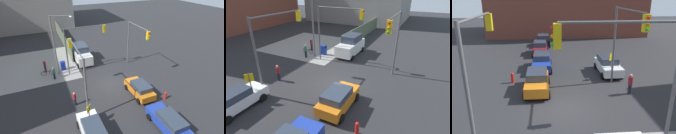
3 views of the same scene
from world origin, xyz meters
The scene contains 18 objects.
ground_plane centered at (0.00, 0.00, 0.00)m, with size 120.00×120.00×0.00m, color #28282B.
sidewalk_corner centered at (9.00, 9.00, 0.01)m, with size 12.00×12.00×0.01m, color gray.
construction_fence centered at (16.82, 3.20, 1.20)m, with size 17.64×0.12×2.40m, color #56664C.
traffic_signal_nw_corner centered at (-2.26, 4.50, 4.65)m, with size 5.83×0.36×6.50m.
traffic_signal_se_corner centered at (2.56, -4.50, 4.61)m, with size 5.12×0.36×6.50m.
traffic_signal_ne_corner centered at (4.50, 2.36, 4.64)m, with size 0.36×5.59×6.50m.
street_lamp_corner centered at (5.13, 5.44, 4.70)m, with size 0.85×2.63×8.00m.
warning_sign_two_way centered at (-5.40, 4.64, 1.64)m, with size 0.48×0.48×2.40m.
mailbox_blue centered at (6.20, 5.00, 0.76)m, with size 0.56×0.64×1.43m.
fire_hydrant centered at (-5.00, -4.20, 0.49)m, with size 0.26×0.26×0.94m.
sedan_blue centered at (-8.51, -1.69, 0.84)m, with size 4.49×2.02×1.62m.
sedan_orange centered at (-3.17, -1.98, 0.84)m, with size 4.12×2.02×1.62m.
sedan_white centered at (-6.73, 4.75, 0.84)m, with size 4.35×2.02×1.62m.
van_white_delivery centered at (7.99, 1.80, 1.28)m, with size 5.40×2.32×2.62m.
pedestrian_crossing centered at (-2.00, 5.20, 0.85)m, with size 0.36×0.36×1.64m.
pedestrian_waiting centered at (4.20, 6.50, 0.92)m, with size 0.36×0.36×1.76m.
pedestrian_walking_north centered at (6.80, 7.40, 0.94)m, with size 0.36×0.36×1.79m.
bicycle_leaning_on_fence centered at (5.60, 7.20, 0.35)m, with size 0.05×1.75×0.97m.
Camera 1 is at (-16.74, 7.40, 12.52)m, focal length 28.00 mm.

